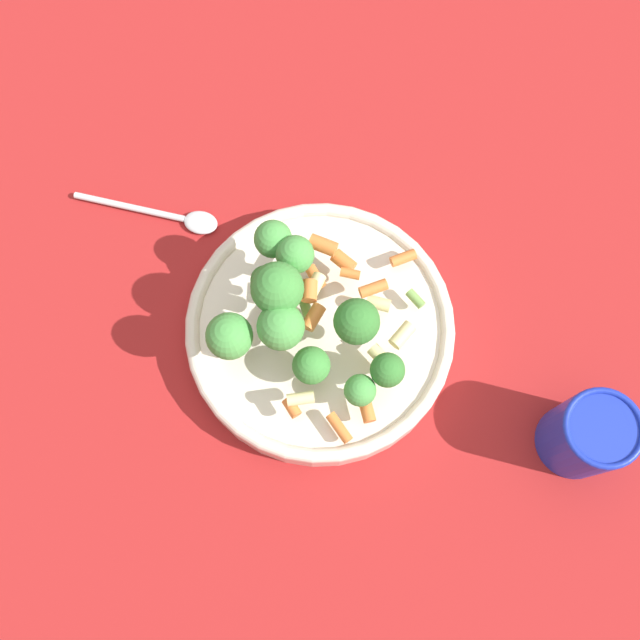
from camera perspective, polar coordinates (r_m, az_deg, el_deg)
ground_plane at (r=0.76m, az=-0.00°, el=-1.19°), size 3.00×3.00×0.00m
bowl at (r=0.74m, az=-0.00°, el=-0.75°), size 0.26×0.26×0.04m
pasta_salad at (r=0.67m, az=-1.56°, el=0.47°), size 0.20×0.22×0.10m
cup at (r=0.73m, az=19.74°, el=-8.23°), size 0.07×0.07×0.09m
spoon at (r=0.81m, az=-11.15°, el=7.75°), size 0.14×0.10×0.01m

